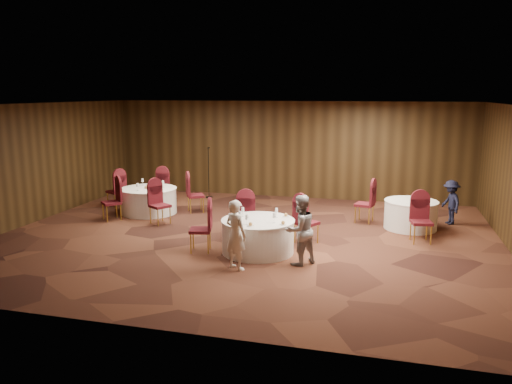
% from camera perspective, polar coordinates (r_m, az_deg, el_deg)
% --- Properties ---
extents(ground, '(12.00, 12.00, 0.00)m').
position_cam_1_polar(ground, '(12.27, -1.15, -5.18)').
color(ground, black).
rests_on(ground, ground).
extents(room_shell, '(12.00, 12.00, 12.00)m').
position_cam_1_polar(room_shell, '(11.86, -1.18, 3.96)').
color(room_shell, silver).
rests_on(room_shell, ground).
extents(table_main, '(1.62, 1.62, 0.74)m').
position_cam_1_polar(table_main, '(11.05, 0.22, -5.02)').
color(table_main, white).
rests_on(table_main, ground).
extents(table_left, '(1.63, 1.63, 0.74)m').
position_cam_1_polar(table_left, '(14.92, -12.14, -0.95)').
color(table_left, white).
rests_on(table_left, ground).
extents(table_right, '(1.36, 1.36, 0.74)m').
position_cam_1_polar(table_right, '(13.54, 17.26, -2.47)').
color(table_right, white).
rests_on(table_right, ground).
extents(chairs_main, '(2.85, 2.05, 1.00)m').
position_cam_1_polar(chairs_main, '(11.66, -0.48, -3.50)').
color(chairs_main, '#380B0D').
rests_on(chairs_main, ground).
extents(chairs_left, '(3.30, 3.03, 1.00)m').
position_cam_1_polar(chairs_left, '(14.94, -12.00, -0.44)').
color(chairs_left, '#380B0D').
rests_on(chairs_left, ground).
extents(chairs_right, '(2.00, 2.20, 1.00)m').
position_cam_1_polar(chairs_right, '(13.09, 15.16, -2.25)').
color(chairs_right, '#380B0D').
rests_on(chairs_right, ground).
extents(tabletop_main, '(1.13, 1.13, 0.22)m').
position_cam_1_polar(tabletop_main, '(10.80, 0.87, -2.83)').
color(tabletop_main, silver).
rests_on(tabletop_main, table_main).
extents(tabletop_left, '(0.81, 0.82, 0.22)m').
position_cam_1_polar(tabletop_left, '(14.85, -12.22, 0.74)').
color(tabletop_left, silver).
rests_on(tabletop_left, table_left).
extents(tabletop_right, '(0.08, 0.08, 0.22)m').
position_cam_1_polar(tabletop_right, '(13.19, 18.27, -0.55)').
color(tabletop_right, silver).
rests_on(tabletop_right, table_right).
extents(mic_stand, '(0.24, 0.24, 1.70)m').
position_cam_1_polar(mic_stand, '(16.81, -5.42, 1.07)').
color(mic_stand, black).
rests_on(mic_stand, ground).
extents(woman_a, '(0.62, 0.55, 1.42)m').
position_cam_1_polar(woman_a, '(9.93, -2.31, -4.90)').
color(woman_a, white).
rests_on(woman_a, ground).
extents(woman_b, '(0.88, 0.90, 1.46)m').
position_cam_1_polar(woman_b, '(10.24, 5.04, -4.34)').
color(woman_b, '#A1A1A5').
rests_on(woman_b, ground).
extents(man_c, '(0.69, 0.88, 1.19)m').
position_cam_1_polar(man_c, '(14.31, 21.37, -1.10)').
color(man_c, black).
rests_on(man_c, ground).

